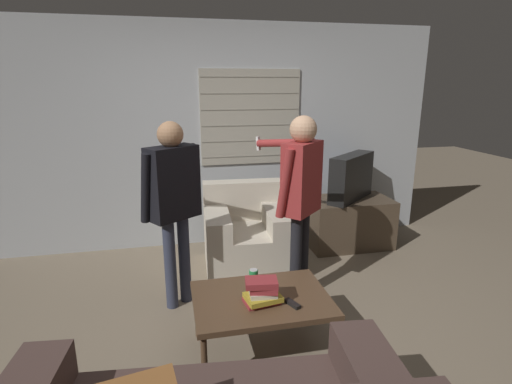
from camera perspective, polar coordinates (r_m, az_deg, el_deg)
The scene contains 11 objects.
ground_plane at distance 3.26m, azimuth -0.13°, elevation -20.11°, with size 16.00×16.00×0.00m, color #7F705B.
wall_back at distance 4.70m, azimuth -5.31°, elevation 7.86°, with size 5.20×0.08×2.55m.
armchair_beige at distance 4.19m, azimuth -1.39°, elevation -6.29°, with size 0.90×0.90×0.87m.
coffee_table at distance 2.89m, azimuth 0.78°, elevation -15.48°, with size 0.94×0.68×0.45m.
tv_stand at distance 4.88m, azimuth 13.07°, elevation -4.22°, with size 0.96×0.57×0.57m.
tv at distance 4.73m, azimuth 13.44°, elevation 2.08°, with size 0.72×0.65×0.53m.
person_left_standing at distance 3.35m, azimuth -11.79°, elevation -0.18°, with size 0.51×0.77×1.60m.
person_right_standing at distance 3.40m, azimuth 6.34°, elevation 0.77°, with size 0.48×0.80×1.64m.
book_stack at distance 2.76m, azimuth 0.93°, elevation -14.09°, with size 0.26×0.21×0.17m.
soda_can at distance 2.99m, azimuth -0.34°, elevation -12.14°, with size 0.07×0.07×0.13m.
spare_remote at distance 2.78m, azimuth 5.23°, elevation -15.60°, with size 0.09×0.14×0.02m.
Camera 1 is at (-0.56, -2.59, 1.89)m, focal length 28.00 mm.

